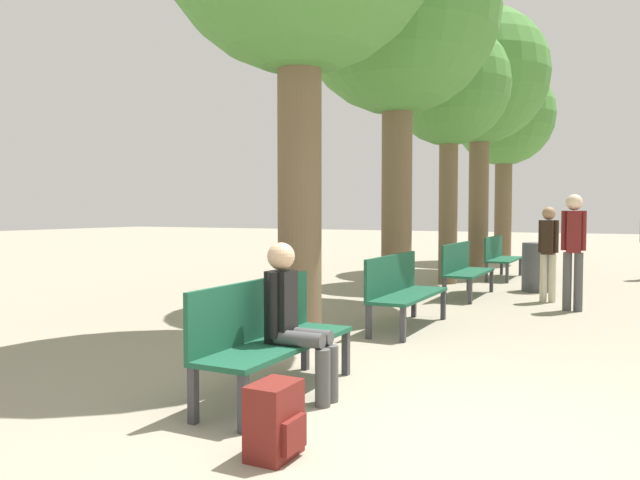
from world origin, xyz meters
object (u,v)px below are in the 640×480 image
Objects in this scene: tree_row_4 at (504,118)px; person_seated at (293,316)px; bench_row_1 at (401,287)px; tree_row_1 at (398,16)px; pedestrian_near at (548,248)px; bench_row_2 at (463,267)px; bench_row_3 at (499,255)px; bench_row_0 at (268,331)px; backpack at (275,421)px; trash_bin at (537,267)px; tree_row_2 at (449,88)px; pedestrian_mid at (573,244)px; tree_row_3 at (480,78)px.

tree_row_4 is 4.55× the size of person_seated.
tree_row_4 is at bearing 94.03° from bench_row_1.
tree_row_1 is (-0.78, 1.98, 4.04)m from bench_row_1.
bench_row_1 is 1.13× the size of pedestrian_near.
bench_row_3 is at bearing 90.00° from bench_row_2.
bench_row_0 is 0.28m from person_seated.
tree_row_1 reaches higher than backpack.
bench_row_3 is 6.09m from tree_row_1.
trash_bin is (1.83, -6.49, -3.70)m from tree_row_4.
bench_row_1 is 0.33× the size of tree_row_2.
trash_bin is at bearing 51.62° from bench_row_2.
person_seated is 0.72× the size of pedestrian_mid.
tree_row_3 is at bearing 99.56° from bench_row_2.
bench_row_3 is at bearing 113.11° from pedestrian_near.
bench_row_3 is at bearing 91.44° from person_seated.
pedestrian_near reaches higher than trash_bin.
tree_row_2 reaches higher than bench_row_3.
bench_row_2 is at bearing -128.38° from trash_bin.
bench_row_3 is 0.31× the size of tree_row_4.
trash_bin is at bearing 54.69° from tree_row_1.
backpack is at bearing -66.24° from person_seated.
bench_row_0 is at bearing -90.00° from bench_row_1.
bench_row_0 is 3.23m from bench_row_1.
tree_row_4 reaches higher than backpack.
bench_row_0 and bench_row_1 have the same top height.
tree_row_2 is at bearing 97.01° from person_seated.
tree_row_2 is 4.21m from pedestrian_near.
tree_row_2 is at bearing 164.29° from trash_bin.
tree_row_4 is (-0.78, 7.81, 3.62)m from bench_row_2.
pedestrian_near is at bearing -75.72° from trash_bin.
tree_row_1 is 5.88m from tree_row_3.
bench_row_2 is 3.23m from bench_row_3.
tree_row_1 is 5.19m from trash_bin.
bench_row_2 is at bearing -80.44° from tree_row_3.
tree_row_4 is 3.64× the size of pedestrian_near.
trash_bin is (1.05, -1.91, -0.07)m from bench_row_3.
bench_row_0 is 1.34m from backpack.
bench_row_0 is at bearing -97.66° from trash_bin.
bench_row_2 is at bearing -84.31° from tree_row_4.
bench_row_1 is at bearing -85.97° from tree_row_4.
tree_row_3 is at bearing 115.02° from pedestrian_near.
bench_row_0 is at bearing -85.98° from tree_row_3.
backpack is (1.50, -6.30, -4.34)m from tree_row_1.
tree_row_4 is at bearing 105.47° from pedestrian_near.
trash_bin is at bearing -61.02° from tree_row_3.
bench_row_0 is 1.95× the size of trash_bin.
bench_row_3 is 0.33× the size of tree_row_2.
pedestrian_mid is (1.84, 2.40, 0.47)m from bench_row_1.
tree_row_1 reaches higher than pedestrian_mid.
tree_row_2 is 4.24× the size of person_seated.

